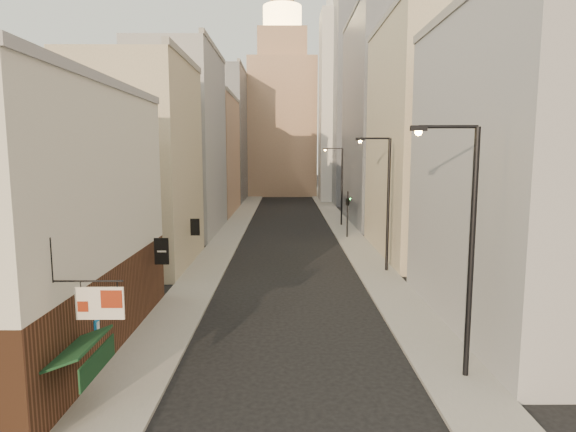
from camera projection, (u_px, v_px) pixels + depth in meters
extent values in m
cube|color=gray|center=(242.00, 216.00, 67.88)|extent=(3.00, 140.00, 0.15)
cube|color=gray|center=(334.00, 216.00, 67.95)|extent=(3.00, 140.00, 0.15)
cube|color=#512F1E|center=(54.00, 308.00, 22.00)|extent=(6.00, 16.00, 4.00)
cube|color=silver|center=(45.00, 177.00, 21.21)|extent=(6.00, 16.00, 8.00)
cube|color=#95959A|center=(104.00, 81.00, 20.69)|extent=(0.60, 16.00, 0.40)
cylinder|color=black|center=(86.00, 281.00, 15.70)|extent=(2.40, 0.06, 0.06)
cube|color=beige|center=(100.00, 303.00, 15.80)|extent=(1.60, 0.06, 1.10)
cube|color=maroon|center=(112.00, 299.00, 15.78)|extent=(0.70, 0.10, 0.60)
cube|color=maroon|center=(83.00, 306.00, 15.81)|extent=(0.35, 0.10, 0.35)
cube|color=black|center=(79.00, 347.00, 16.20)|extent=(1.25, 3.00, 0.52)
cube|color=black|center=(98.00, 361.00, 16.27)|extent=(0.06, 3.00, 0.80)
cube|color=blue|center=(97.00, 325.00, 19.22)|extent=(0.08, 0.40, 0.50)
cube|color=black|center=(162.00, 251.00, 26.77)|extent=(0.80, 0.08, 1.50)
cube|color=black|center=(195.00, 227.00, 36.71)|extent=(0.70, 0.08, 1.30)
cube|color=tan|center=(139.00, 166.00, 38.06)|extent=(8.00, 12.00, 16.00)
cube|color=#95959A|center=(181.00, 144.00, 53.65)|extent=(8.00, 16.00, 20.00)
cube|color=tan|center=(208.00, 156.00, 71.69)|extent=(8.00, 18.00, 17.00)
cube|color=gray|center=(224.00, 137.00, 91.06)|extent=(8.00, 20.00, 24.00)
cube|color=#95959A|center=(530.00, 174.00, 24.31)|extent=(8.00, 16.00, 16.00)
cube|color=tan|center=(427.00, 141.00, 41.89)|extent=(8.00, 16.00, 20.00)
cube|color=gray|center=(382.00, 121.00, 61.32)|extent=(8.00, 20.00, 26.00)
cube|color=gray|center=(386.00, 64.00, 87.52)|extent=(20.00, 22.00, 50.00)
cube|color=tan|center=(282.00, 129.00, 102.75)|extent=(14.00, 14.00, 28.00)
cube|color=tan|center=(282.00, 46.00, 100.50)|extent=(10.00, 10.00, 6.00)
cylinder|color=#FFCC72|center=(282.00, 19.00, 99.78)|extent=(8.00, 8.00, 5.00)
cube|color=silver|center=(342.00, 109.00, 88.53)|extent=(8.00, 8.00, 34.00)
cylinder|color=silver|center=(343.00, 3.00, 86.09)|extent=(6.00, 6.00, 3.00)
cylinder|color=black|center=(471.00, 257.00, 18.79)|extent=(0.22, 0.22, 10.03)
cylinder|color=black|center=(448.00, 127.00, 18.15)|extent=(2.23, 0.20, 0.13)
cube|color=black|center=(419.00, 128.00, 18.18)|extent=(0.62, 0.26, 0.20)
sphere|color=gold|center=(418.00, 132.00, 18.20)|extent=(0.27, 0.27, 0.27)
cylinder|color=black|center=(388.00, 206.00, 36.05)|extent=(0.22, 0.22, 10.08)
cylinder|color=black|center=(375.00, 138.00, 35.29)|extent=(2.24, 0.32, 0.13)
cube|color=black|center=(360.00, 139.00, 35.19)|extent=(0.63, 0.30, 0.20)
sphere|color=gold|center=(360.00, 141.00, 35.21)|extent=(0.27, 0.27, 0.27)
cylinder|color=black|center=(342.00, 188.00, 58.99)|extent=(0.21, 0.21, 9.52)
cylinder|color=black|center=(334.00, 148.00, 58.60)|extent=(2.09, 0.61, 0.13)
cube|color=black|center=(325.00, 149.00, 58.84)|extent=(0.62, 0.36, 0.19)
sphere|color=gold|center=(325.00, 150.00, 58.85)|extent=(0.25, 0.25, 0.25)
cylinder|color=black|center=(347.00, 215.00, 50.72)|extent=(0.16, 0.16, 5.00)
imported|color=black|center=(348.00, 199.00, 50.50)|extent=(0.78, 0.78, 1.45)
sphere|color=#19E533|center=(350.00, 199.00, 50.50)|extent=(0.16, 0.16, 0.16)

